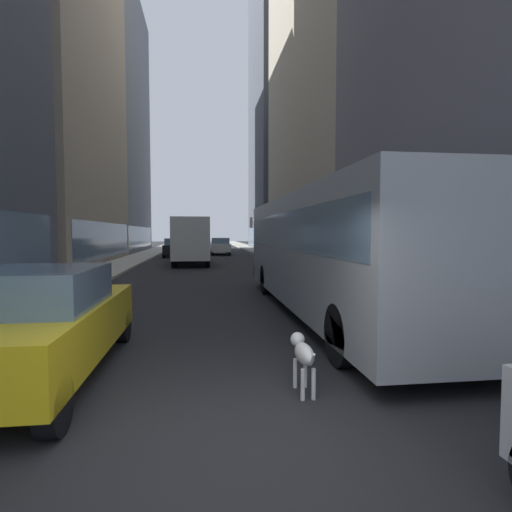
{
  "coord_description": "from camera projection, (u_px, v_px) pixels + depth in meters",
  "views": [
    {
      "loc": [
        -0.51,
        -3.84,
        2.12
      ],
      "look_at": [
        1.12,
        8.43,
        1.4
      ],
      "focal_mm": 28.41,
      "sensor_mm": 36.0,
      "label": 1
    }
  ],
  "objects": [
    {
      "name": "dalmatian_dog",
      "position": [
        303.0,
        354.0,
        5.37
      ],
      "size": [
        0.22,
        0.96,
        0.72
      ],
      "color": "white",
      "rests_on": "ground"
    },
    {
      "name": "ground_plane",
      "position": [
        208.0,
        255.0,
        38.62
      ],
      "size": [
        120.0,
        120.0,
        0.0
      ],
      "primitive_type": "plane",
      "color": "#232326"
    },
    {
      "name": "box_truck",
      "position": [
        192.0,
        239.0,
        27.01
      ],
      "size": [
        2.3,
        7.5,
        3.05
      ],
      "color": "#19519E",
      "rests_on": "ground"
    },
    {
      "name": "building_right_far",
      "position": [
        297.0,
        88.0,
        52.93
      ],
      "size": [
        11.05,
        15.08,
        41.99
      ],
      "color": "#4C515B",
      "rests_on": "ground"
    },
    {
      "name": "transit_bus",
      "position": [
        330.0,
        246.0,
        10.57
      ],
      "size": [
        2.78,
        11.53,
        3.05
      ],
      "color": "#999EA3",
      "rests_on": "ground"
    },
    {
      "name": "pedestrian_with_handbag",
      "position": [
        430.0,
        276.0,
        10.36
      ],
      "size": [
        0.45,
        0.34,
        1.69
      ],
      "color": "#1E1E2D",
      "rests_on": "sidewalk_right"
    },
    {
      "name": "sidewalk_right",
      "position": [
        267.0,
        254.0,
        39.37
      ],
      "size": [
        2.4,
        110.0,
        0.15
      ],
      "primitive_type": "cube",
      "color": "#ADA89E",
      "rests_on": "ground"
    },
    {
      "name": "car_black_suv",
      "position": [
        176.0,
        247.0,
        35.47
      ],
      "size": [
        1.93,
        4.57,
        1.62
      ],
      "color": "black",
      "rests_on": "ground"
    },
    {
      "name": "sidewalk_left",
      "position": [
        146.0,
        254.0,
        37.87
      ],
      "size": [
        2.4,
        110.0,
        0.15
      ],
      "primitive_type": "cube",
      "color": "#ADA89E",
      "rests_on": "ground"
    },
    {
      "name": "car_white_van",
      "position": [
        220.0,
        246.0,
        38.77
      ],
      "size": [
        1.78,
        4.49,
        1.62
      ],
      "color": "silver",
      "rests_on": "ground"
    },
    {
      "name": "building_left_far",
      "position": [
        100.0,
        119.0,
        45.83
      ],
      "size": [
        8.5,
        21.14,
        29.87
      ],
      "color": "slate",
      "rests_on": "ground"
    },
    {
      "name": "car_yellow_taxi",
      "position": [
        43.0,
        322.0,
        5.83
      ],
      "size": [
        1.71,
        4.51,
        1.62
      ],
      "color": "yellow",
      "rests_on": "ground"
    },
    {
      "name": "building_left_mid",
      "position": [
        24.0,
        21.0,
        26.24
      ],
      "size": [
        9.82,
        16.63,
        31.62
      ],
      "color": "#A0937F",
      "rests_on": "ground"
    },
    {
      "name": "building_right_mid",
      "position": [
        360.0,
        32.0,
        31.76
      ],
      "size": [
        10.74,
        23.15,
        35.65
      ],
      "color": "#B2A893",
      "rests_on": "ground"
    }
  ]
}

